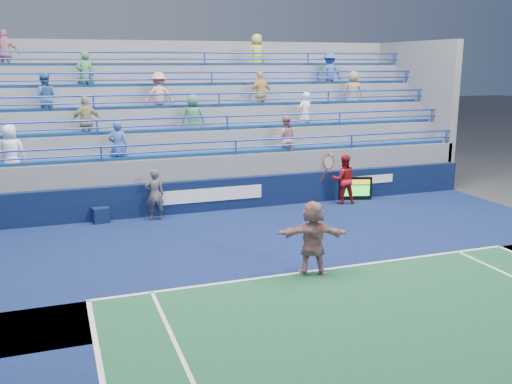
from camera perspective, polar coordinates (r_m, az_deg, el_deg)
name	(u,v)px	position (r m, az deg, el deg)	size (l,w,h in m)	color
ground	(320,271)	(14.13, 6.41, -7.84)	(120.00, 120.00, 0.00)	#333538
sponsor_wall	(238,193)	(19.77, -1.80, -0.09)	(18.00, 0.32, 1.10)	#091632
bleacher_stand	(209,149)	(23.14, -4.74, 4.28)	(18.00, 5.60, 6.13)	slate
serve_speed_board	(355,189)	(21.31, 9.87, 0.34)	(1.23, 0.48, 0.86)	black
judge_chair	(100,214)	(18.74, -15.32, -2.12)	(0.58, 0.58, 0.89)	#0B1938
tennis_player	(313,238)	(13.63, 5.71, -4.55)	(1.77, 1.03, 2.91)	silver
line_judge	(155,195)	(18.53, -10.10, -0.26)	(0.61, 0.40, 1.67)	#151F3A
ball_girl	(344,179)	(20.60, 8.76, 1.25)	(0.86, 0.67, 1.78)	#A1121A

